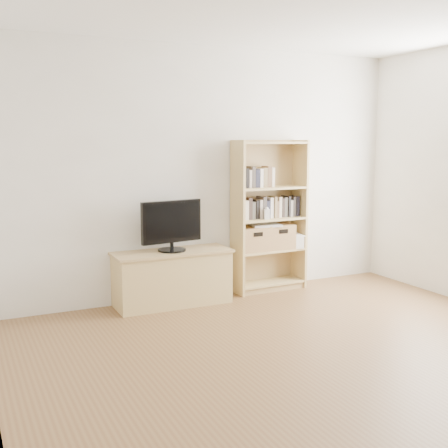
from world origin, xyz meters
TOP-DOWN VIEW (x-y plane):
  - floor at (0.00, 0.00)m, footprint 4.50×5.00m
  - back_wall at (0.00, 2.50)m, footprint 4.50×0.02m
  - tv_stand at (-0.48, 2.29)m, footprint 1.15×0.43m
  - bookshelf at (0.69, 2.35)m, footprint 0.83×0.32m
  - television at (-0.48, 2.29)m, footprint 0.65×0.14m
  - books_row_mid at (0.69, 2.37)m, footprint 0.86×0.20m
  - books_row_upper at (0.50, 2.37)m, footprint 0.40×0.16m
  - baby_monitor at (0.60, 2.26)m, footprint 0.06×0.05m
  - basket_left at (0.47, 2.34)m, footprint 0.32×0.27m
  - basket_right at (0.79, 2.35)m, footprint 0.33×0.28m
  - laptop at (0.63, 2.34)m, footprint 0.35×0.28m
  - magazine_stack at (0.97, 2.36)m, footprint 0.24×0.31m

SIDE VIEW (x-z plane):
  - floor at x=0.00m, z-range -0.01..0.01m
  - tv_stand at x=-0.48m, z-range 0.00..0.53m
  - magazine_stack at x=0.97m, z-range 0.46..0.59m
  - basket_left at x=0.47m, z-range 0.46..0.72m
  - basket_right at x=0.79m, z-range 0.46..0.73m
  - laptop at x=0.63m, z-range 0.72..0.74m
  - television at x=-0.48m, z-range 0.55..1.06m
  - bookshelf at x=0.69m, z-range 0.00..1.65m
  - baby_monitor at x=0.60m, z-range 0.80..0.91m
  - books_row_mid at x=0.69m, z-range 0.80..1.03m
  - books_row_upper at x=0.50m, z-range 1.14..1.35m
  - back_wall at x=0.00m, z-range 0.00..2.60m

